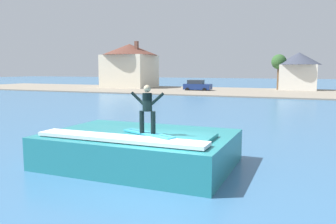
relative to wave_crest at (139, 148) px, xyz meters
The scene contains 9 objects.
ground_plane 2.10m from the wave_crest, 41.18° to the right, with size 260.00×260.00×0.00m, color teal.
wave_crest is the anchor object (origin of this frame).
surfboard 1.31m from the wave_crest, 46.02° to the right, with size 2.20×1.22×0.06m.
surfer 2.02m from the wave_crest, 48.06° to the right, with size 1.22×0.32×1.63m.
shoreline_bank 42.10m from the wave_crest, 87.94° to the left, with size 120.00×20.13×0.19m.
car_near_shore 43.02m from the wave_crest, 104.54° to the left, with size 4.39×2.29×1.86m.
house_with_chimney 52.55m from the wave_crest, 119.07° to the left, with size 10.55×10.55×8.65m.
house_small_cottage 49.56m from the wave_crest, 85.06° to the left, with size 7.13×7.13×6.34m.
tree_tall_bare 48.56m from the wave_crest, 88.57° to the left, with size 2.46×2.46×6.05m.
Camera 1 is at (4.15, -9.64, 3.53)m, focal length 36.14 mm.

